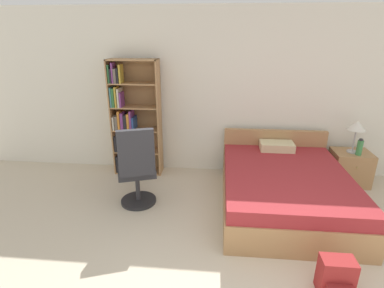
{
  "coord_description": "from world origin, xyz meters",
  "views": [
    {
      "loc": [
        -0.44,
        -1.5,
        2.19
      ],
      "look_at": [
        -0.78,
        1.98,
        0.9
      ],
      "focal_mm": 28.0,
      "sensor_mm": 36.0,
      "label": 1
    }
  ],
  "objects_px": {
    "bookshelf": "(131,122)",
    "nightstand": "(350,168)",
    "office_chair": "(137,170)",
    "table_lamp": "(357,127)",
    "backpack_red": "(336,278)",
    "water_bottle": "(360,147)",
    "bed": "(283,187)"
  },
  "relations": [
    {
      "from": "nightstand",
      "to": "bed",
      "type": "bearing_deg",
      "value": -146.81
    },
    {
      "from": "nightstand",
      "to": "water_bottle",
      "type": "height_order",
      "value": "water_bottle"
    },
    {
      "from": "bookshelf",
      "to": "bed",
      "type": "bearing_deg",
      "value": -20.14
    },
    {
      "from": "nightstand",
      "to": "bookshelf",
      "type": "bearing_deg",
      "value": 178.32
    },
    {
      "from": "office_chair",
      "to": "nightstand",
      "type": "relative_size",
      "value": 2.1
    },
    {
      "from": "office_chair",
      "to": "table_lamp",
      "type": "bearing_deg",
      "value": 17.48
    },
    {
      "from": "nightstand",
      "to": "backpack_red",
      "type": "height_order",
      "value": "nightstand"
    },
    {
      "from": "bed",
      "to": "bookshelf",
      "type": "bearing_deg",
      "value": 159.86
    },
    {
      "from": "office_chair",
      "to": "water_bottle",
      "type": "height_order",
      "value": "office_chair"
    },
    {
      "from": "bed",
      "to": "nightstand",
      "type": "xyz_separation_m",
      "value": [
        1.13,
        0.74,
        -0.01
      ]
    },
    {
      "from": "bed",
      "to": "backpack_red",
      "type": "xyz_separation_m",
      "value": [
        0.19,
        -1.47,
        -0.1
      ]
    },
    {
      "from": "nightstand",
      "to": "backpack_red",
      "type": "xyz_separation_m",
      "value": [
        -0.94,
        -2.22,
        -0.09
      ]
    },
    {
      "from": "bookshelf",
      "to": "nightstand",
      "type": "distance_m",
      "value": 3.49
    },
    {
      "from": "office_chair",
      "to": "water_bottle",
      "type": "bearing_deg",
      "value": 15.51
    },
    {
      "from": "table_lamp",
      "to": "water_bottle",
      "type": "xyz_separation_m",
      "value": [
        0.05,
        -0.1,
        -0.28
      ]
    },
    {
      "from": "bookshelf",
      "to": "office_chair",
      "type": "bearing_deg",
      "value": -70.76
    },
    {
      "from": "office_chair",
      "to": "backpack_red",
      "type": "relative_size",
      "value": 3.18
    },
    {
      "from": "bookshelf",
      "to": "water_bottle",
      "type": "relative_size",
      "value": 7.4
    },
    {
      "from": "nightstand",
      "to": "table_lamp",
      "type": "bearing_deg",
      "value": -150.29
    },
    {
      "from": "water_bottle",
      "to": "bed",
      "type": "bearing_deg",
      "value": -151.54
    },
    {
      "from": "office_chair",
      "to": "table_lamp",
      "type": "distance_m",
      "value": 3.21
    },
    {
      "from": "office_chair",
      "to": "bed",
      "type": "bearing_deg",
      "value": 6.69
    },
    {
      "from": "bookshelf",
      "to": "nightstand",
      "type": "bearing_deg",
      "value": -1.68
    },
    {
      "from": "bed",
      "to": "water_bottle",
      "type": "xyz_separation_m",
      "value": [
        1.17,
        0.63,
        0.37
      ]
    },
    {
      "from": "bed",
      "to": "office_chair",
      "type": "xyz_separation_m",
      "value": [
        -1.93,
        -0.23,
        0.27
      ]
    },
    {
      "from": "water_bottle",
      "to": "table_lamp",
      "type": "bearing_deg",
      "value": 116.15
    },
    {
      "from": "bookshelf",
      "to": "nightstand",
      "type": "xyz_separation_m",
      "value": [
        3.43,
        -0.1,
        -0.61
      ]
    },
    {
      "from": "table_lamp",
      "to": "water_bottle",
      "type": "height_order",
      "value": "table_lamp"
    },
    {
      "from": "bookshelf",
      "to": "office_chair",
      "type": "relative_size",
      "value": 1.62
    },
    {
      "from": "bed",
      "to": "table_lamp",
      "type": "height_order",
      "value": "table_lamp"
    },
    {
      "from": "bed",
      "to": "nightstand",
      "type": "height_order",
      "value": "bed"
    },
    {
      "from": "backpack_red",
      "to": "nightstand",
      "type": "bearing_deg",
      "value": 66.96
    }
  ]
}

